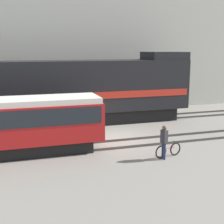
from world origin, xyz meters
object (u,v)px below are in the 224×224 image
Objects in this scene: freight_locomotive at (50,92)px; bicycle at (168,150)px; streetcar at (9,124)px; person at (164,139)px.

freight_locomotive is 10.32m from bicycle.
streetcar is 5.91× the size of bicycle.
bicycle is at bearing 31.49° from person.
freight_locomotive reaches higher than streetcar.
bicycle is at bearing -59.87° from freight_locomotive.
person is at bearing -21.63° from streetcar.
streetcar is at bearing 158.37° from person.
freight_locomotive is 10.21m from person.
streetcar is 8.09m from person.
person is at bearing -148.51° from bicycle.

